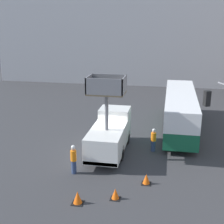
{
  "coord_description": "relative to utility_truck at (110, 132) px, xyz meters",
  "views": [
    {
      "loc": [
        4.17,
        -21.01,
        9.43
      ],
      "look_at": [
        0.09,
        0.46,
        2.86
      ],
      "focal_mm": 50.0,
      "sensor_mm": 36.0,
      "label": 1
    }
  ],
  "objects": [
    {
      "name": "traffic_cone_mid_road",
      "position": [
        2.99,
        -4.04,
        -1.26
      ],
      "size": [
        0.56,
        0.56,
        0.64
      ],
      "color": "black",
      "rests_on": "ground_plane"
    },
    {
      "name": "road_worker_near_truck",
      "position": [
        -1.62,
        -3.57,
        -0.59
      ],
      "size": [
        0.38,
        0.38,
        1.91
      ],
      "rotation": [
        0.0,
        0.0,
        4.07
      ],
      "color": "navy",
      "rests_on": "ground_plane"
    },
    {
      "name": "traffic_cone_near_truck",
      "position": [
        1.47,
        -5.97,
        -1.27
      ],
      "size": [
        0.54,
        0.54,
        0.62
      ],
      "color": "black",
      "rests_on": "ground_plane"
    },
    {
      "name": "ground_plane",
      "position": [
        -0.09,
        0.35,
        -1.56
      ],
      "size": [
        120.0,
        120.0,
        0.0
      ],
      "primitive_type": "plane",
      "color": "#333335"
    },
    {
      "name": "utility_truck",
      "position": [
        0.0,
        0.0,
        0.0
      ],
      "size": [
        2.42,
        6.21,
        5.85
      ],
      "color": "silver",
      "rests_on": "ground_plane"
    },
    {
      "name": "road_worker_directing",
      "position": [
        3.09,
        0.88,
        -0.69
      ],
      "size": [
        0.38,
        0.38,
        1.75
      ],
      "rotation": [
        0.0,
        0.0,
        2.98
      ],
      "color": "navy",
      "rests_on": "ground_plane"
    },
    {
      "name": "city_bus",
      "position": [
        5.04,
        6.1,
        0.35
      ],
      "size": [
        2.54,
        12.03,
        3.26
      ],
      "rotation": [
        0.0,
        0.0,
        1.37
      ],
      "color": "#145638",
      "rests_on": "ground_plane"
    },
    {
      "name": "traffic_cone_far_side",
      "position": [
        -0.42,
        -6.76,
        -1.23
      ],
      "size": [
        0.62,
        0.62,
        0.71
      ],
      "color": "black",
      "rests_on": "ground_plane"
    },
    {
      "name": "building_backdrop_far",
      "position": [
        -0.09,
        28.92,
        5.08
      ],
      "size": [
        44.0,
        10.0,
        13.28
      ],
      "color": "#9E9EA3",
      "rests_on": "ground_plane"
    }
  ]
}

